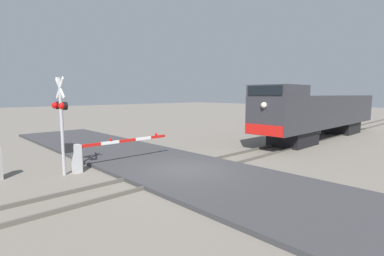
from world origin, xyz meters
The scene contains 7 objects.
ground_plane centered at (0.00, 0.00, 0.00)m, with size 160.00×160.00×0.00m, color slate.
rail_track_left centered at (-0.72, 0.00, 0.07)m, with size 0.08×80.00×0.15m, color #59544C.
rail_track_right centered at (0.72, 0.00, 0.07)m, with size 0.08×80.00×0.15m, color #59544C.
road_surface centered at (0.00, 0.00, 0.08)m, with size 36.00×5.54×0.17m, color #38383A.
locomotive centered at (0.00, 14.44, 2.11)m, with size 2.73×16.95×4.13m.
crossing_signal centered at (-3.33, -4.22, 2.69)m, with size 1.18×0.33×4.29m.
crossing_gate centered at (-3.33, -2.99, 0.87)m, with size 0.36×5.56×1.40m.
Camera 1 is at (9.44, -8.53, 3.56)m, focal length 26.66 mm.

